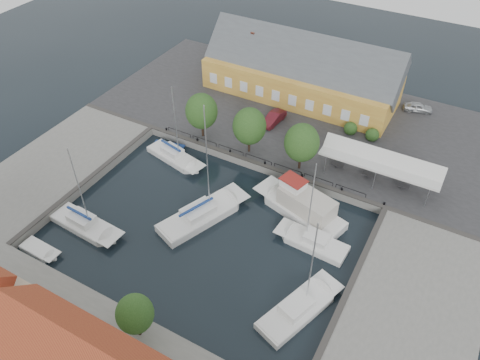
% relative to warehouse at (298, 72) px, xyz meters
% --- Properties ---
extents(ground, '(140.00, 140.00, 0.00)m').
position_rel_warehouse_xyz_m(ground, '(2.60, -28.36, -4.43)').
color(ground, black).
rests_on(ground, ground).
extents(north_quay, '(56.00, 26.00, 1.00)m').
position_rel_warehouse_xyz_m(north_quay, '(2.60, -5.36, -3.93)').
color(north_quay, '#2D2D30').
rests_on(north_quay, ground).
extents(west_quay, '(12.00, 24.00, 1.00)m').
position_rel_warehouse_xyz_m(west_quay, '(-19.40, -30.36, -3.93)').
color(west_quay, slate).
rests_on(west_quay, ground).
extents(east_quay, '(12.00, 24.00, 1.00)m').
position_rel_warehouse_xyz_m(east_quay, '(24.60, -30.36, -3.93)').
color(east_quay, slate).
rests_on(east_quay, ground).
extents(quay_edge_fittings, '(56.00, 24.72, 0.40)m').
position_rel_warehouse_xyz_m(quay_edge_fittings, '(2.62, -23.61, -3.37)').
color(quay_edge_fittings, '#383533').
rests_on(quay_edge_fittings, north_quay).
extents(warehouse, '(28.56, 14.00, 9.55)m').
position_rel_warehouse_xyz_m(warehouse, '(0.00, 0.00, 0.00)').
color(warehouse, '#C1872F').
rests_on(warehouse, north_quay).
extents(tent_canopy, '(14.00, 4.00, 2.83)m').
position_rel_warehouse_xyz_m(tent_canopy, '(16.60, -13.86, -0.74)').
color(tent_canopy, silver).
rests_on(tent_canopy, north_quay).
extents(quay_trees, '(18.20, 4.20, 6.30)m').
position_rel_warehouse_xyz_m(quay_trees, '(0.60, -16.36, 0.45)').
color(quay_trees, black).
rests_on(quay_trees, north_quay).
extents(car_silver, '(4.33, 2.67, 1.38)m').
position_rel_warehouse_xyz_m(car_silver, '(17.28, 3.68, -2.74)').
color(car_silver, '#AEB1B6').
rests_on(car_silver, north_quay).
extents(car_red, '(2.04, 4.68, 1.50)m').
position_rel_warehouse_xyz_m(car_red, '(0.51, -9.01, -2.68)').
color(car_red, '#56131C').
rests_on(car_red, north_quay).
extents(center_sailboat, '(7.04, 11.42, 14.93)m').
position_rel_warehouse_xyz_m(center_sailboat, '(1.19, -28.60, -4.07)').
color(center_sailboat, white).
rests_on(center_sailboat, ground).
extents(trawler, '(11.73, 6.32, 5.00)m').
position_rel_warehouse_xyz_m(trawler, '(10.67, -22.57, -3.41)').
color(trawler, white).
rests_on(trawler, ground).
extents(east_boat_a, '(8.10, 3.06, 11.30)m').
position_rel_warehouse_xyz_m(east_boat_a, '(13.56, -26.25, -4.17)').
color(east_boat_a, white).
rests_on(east_boat_a, ground).
extents(east_boat_c, '(5.81, 9.62, 11.76)m').
position_rel_warehouse_xyz_m(east_boat_c, '(15.50, -34.45, -4.17)').
color(east_boat_c, white).
rests_on(east_boat_c, ground).
extents(west_boat_a, '(8.98, 4.26, 11.54)m').
position_rel_warehouse_xyz_m(west_boat_a, '(-7.57, -21.38, -4.16)').
color(west_boat_a, white).
rests_on(west_boat_a, ground).
extents(west_boat_d, '(9.13, 3.22, 11.92)m').
position_rel_warehouse_xyz_m(west_boat_d, '(-9.19, -36.02, -4.16)').
color(west_boat_d, white).
rests_on(west_boat_d, ground).
extents(launch_sw, '(4.70, 1.88, 0.98)m').
position_rel_warehouse_xyz_m(launch_sw, '(-10.94, -40.95, -4.34)').
color(launch_sw, white).
rests_on(launch_sw, ground).
extents(launch_nw, '(4.53, 2.55, 0.88)m').
position_rel_warehouse_xyz_m(launch_nw, '(-9.75, -19.98, -4.34)').
color(launch_nw, navy).
rests_on(launch_nw, ground).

